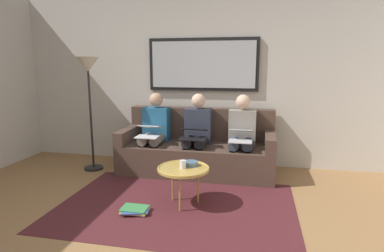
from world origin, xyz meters
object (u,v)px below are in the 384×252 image
at_px(person_right, 155,129).
at_px(magazine_stack, 135,210).
at_px(laptop_black, 194,134).
at_px(bowl, 191,164).
at_px(standing_lamp, 88,77).
at_px(framed_mirror, 203,65).
at_px(laptop_white, 149,131).
at_px(cup, 183,164).
at_px(couch, 198,150).
at_px(person_middle, 197,131).
at_px(laptop_silver, 241,135).
at_px(coffee_table, 183,169).
at_px(person_left, 242,133).

xyz_separation_m(person_right, magazine_stack, (-0.25, 1.45, -0.58)).
distance_m(laptop_black, magazine_stack, 1.40).
relative_size(bowl, standing_lamp, 0.10).
distance_m(framed_mirror, magazine_stack, 2.47).
relative_size(laptop_white, magazine_stack, 1.10).
bearing_deg(cup, bowl, -121.83).
height_order(couch, laptop_white, couch).
height_order(framed_mirror, cup, framed_mirror).
relative_size(bowl, magazine_stack, 0.48).
relative_size(person_middle, laptop_black, 3.17).
bearing_deg(person_right, bowl, 126.31).
bearing_deg(person_right, laptop_silver, 169.42).
xyz_separation_m(coffee_table, standing_lamp, (1.62, -0.95, 0.95)).
height_order(person_left, laptop_black, person_left).
bearing_deg(person_middle, person_right, 0.00).
distance_m(framed_mirror, standing_lamp, 1.69).
bearing_deg(magazine_stack, person_middle, -105.11).
relative_size(bowl, laptop_white, 0.44).
xyz_separation_m(bowl, laptop_white, (0.77, -0.82, 0.17)).
bearing_deg(person_left, laptop_silver, 90.00).
height_order(cup, person_left, person_left).
bearing_deg(framed_mirror, person_middle, 90.00).
bearing_deg(magazine_stack, person_left, -125.42).
bearing_deg(laptop_silver, laptop_white, -0.06).
xyz_separation_m(person_middle, laptop_black, (0.00, 0.25, 0.02)).
distance_m(laptop_white, standing_lamp, 1.17).
height_order(framed_mirror, magazine_stack, framed_mirror).
bearing_deg(laptop_black, coffee_table, 94.46).
relative_size(person_left, laptop_white, 3.08).
relative_size(laptop_black, laptop_white, 0.97).
xyz_separation_m(couch, person_right, (0.64, 0.07, 0.30)).
bearing_deg(laptop_silver, magazine_stack, 49.59).
distance_m(cup, standing_lamp, 2.08).
xyz_separation_m(coffee_table, person_right, (0.71, -1.15, 0.19)).
distance_m(framed_mirror, coffee_table, 1.97).
bearing_deg(laptop_silver, framed_mirror, -47.40).
height_order(person_middle, laptop_black, person_middle).
height_order(coffee_table, laptop_black, laptop_black).
xyz_separation_m(cup, person_left, (-0.57, -1.16, 0.13)).
relative_size(framed_mirror, laptop_white, 4.55).
height_order(person_right, magazine_stack, person_right).
distance_m(couch, magazine_stack, 1.59).
relative_size(laptop_black, standing_lamp, 0.22).
height_order(magazine_stack, standing_lamp, standing_lamp).
height_order(framed_mirror, laptop_black, framed_mirror).
bearing_deg(laptop_silver, cup, 58.21).
bearing_deg(magazine_stack, standing_lamp, -47.24).
height_order(person_left, standing_lamp, standing_lamp).
height_order(coffee_table, laptop_silver, laptop_silver).
distance_m(bowl, magazine_stack, 0.79).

